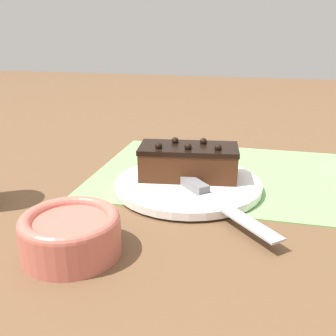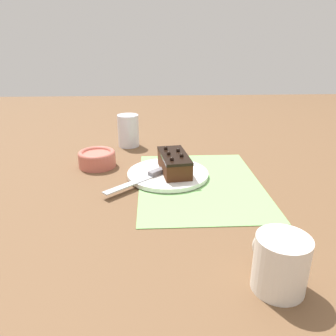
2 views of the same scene
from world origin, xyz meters
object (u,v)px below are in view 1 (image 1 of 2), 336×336
(chocolate_cake, at_px, (188,161))
(serving_knife, at_px, (205,193))
(small_bowl, at_px, (71,233))
(cake_plate, at_px, (188,184))

(chocolate_cake, height_order, serving_knife, chocolate_cake)
(serving_knife, height_order, small_bowl, small_bowl)
(cake_plate, relative_size, small_bowl, 2.04)
(chocolate_cake, xyz_separation_m, serving_knife, (-0.04, 0.07, -0.02))
(cake_plate, xyz_separation_m, chocolate_cake, (0.00, -0.02, 0.03))
(serving_knife, bearing_deg, cake_plate, -98.68)
(cake_plate, height_order, serving_knife, serving_knife)
(chocolate_cake, bearing_deg, cake_plate, 101.36)
(cake_plate, xyz_separation_m, small_bowl, (0.10, 0.22, 0.02))
(chocolate_cake, bearing_deg, small_bowl, 68.58)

